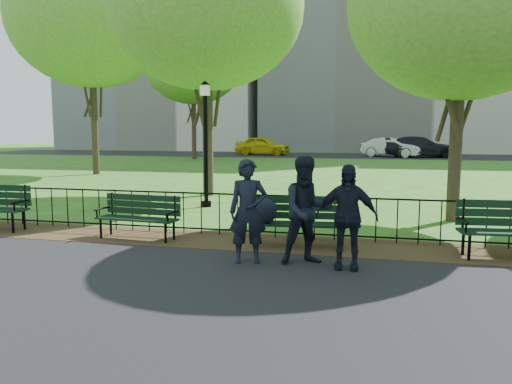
% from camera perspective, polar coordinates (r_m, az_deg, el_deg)
% --- Properties ---
extents(ground, '(120.00, 120.00, 0.00)m').
position_cam_1_polar(ground, '(8.28, 3.64, -8.38)').
color(ground, '#345616').
extents(asphalt_path, '(60.00, 9.20, 0.01)m').
position_cam_1_polar(asphalt_path, '(5.15, -3.11, -18.25)').
color(asphalt_path, black).
rests_on(asphalt_path, ground).
extents(dirt_strip, '(60.00, 1.60, 0.01)m').
position_cam_1_polar(dirt_strip, '(9.71, 5.15, -5.97)').
color(dirt_strip, '#362A16').
rests_on(dirt_strip, ground).
extents(far_street, '(70.00, 9.00, 0.01)m').
position_cam_1_polar(far_street, '(42.94, 11.59, 4.08)').
color(far_street, black).
rests_on(far_street, ground).
extents(iron_fence, '(24.06, 0.06, 1.00)m').
position_cam_1_polar(iron_fence, '(10.10, 5.59, -2.65)').
color(iron_fence, black).
rests_on(iron_fence, ground).
extents(apartment_west, '(22.00, 15.00, 26.00)m').
position_cam_1_polar(apartment_west, '(61.49, -9.60, 17.18)').
color(apartment_west, silver).
rests_on(apartment_west, ground).
extents(apartment_mid, '(24.00, 15.00, 30.00)m').
position_cam_1_polar(apartment_mid, '(57.31, 14.57, 19.85)').
color(apartment_mid, '#BAB5AA').
rests_on(apartment_mid, ground).
extents(park_bench_main, '(1.84, 0.74, 1.02)m').
position_cam_1_polar(park_bench_main, '(9.40, 3.12, -2.49)').
color(park_bench_main, black).
rests_on(park_bench_main, ground).
extents(park_bench_left_a, '(1.75, 0.69, 0.97)m').
position_cam_1_polar(park_bench_left_a, '(10.40, -13.19, -2.22)').
color(park_bench_left_a, black).
rests_on(park_bench_left_a, ground).
extents(lamppost, '(0.32, 0.32, 3.57)m').
position_cam_1_polar(lamppost, '(14.30, -5.78, 6.04)').
color(lamppost, black).
rests_on(lamppost, ground).
extents(tree_near_w, '(6.38, 6.38, 8.90)m').
position_cam_1_polar(tree_near_w, '(17.29, -5.71, 20.37)').
color(tree_near_w, '#2D2116').
rests_on(tree_near_w, ground).
extents(tree_near_e, '(5.29, 5.29, 7.38)m').
position_cam_1_polar(tree_near_e, '(13.20, 22.55, 19.35)').
color(tree_near_e, '#2D2116').
rests_on(tree_near_e, ground).
extents(tree_mid_w, '(7.74, 7.74, 10.79)m').
position_cam_1_polar(tree_mid_w, '(26.49, -18.41, 18.31)').
color(tree_mid_w, '#2D2116').
rests_on(tree_mid_w, ground).
extents(tree_far_w, '(7.44, 7.44, 10.36)m').
position_cam_1_polar(tree_far_w, '(38.00, -7.22, 14.65)').
color(tree_far_w, '#2D2116').
rests_on(tree_far_w, ground).
extents(person_left, '(0.72, 0.57, 1.73)m').
position_cam_1_polar(person_left, '(8.22, -0.91, -2.22)').
color(person_left, black).
rests_on(person_left, asphalt_path).
extents(person_mid, '(0.97, 0.75, 1.77)m').
position_cam_1_polar(person_mid, '(8.21, 5.84, -2.11)').
color(person_mid, black).
rests_on(person_mid, asphalt_path).
extents(person_right, '(0.98, 0.40, 1.67)m').
position_cam_1_polar(person_right, '(8.01, 10.32, -2.80)').
color(person_right, black).
rests_on(person_right, asphalt_path).
extents(taxi, '(4.83, 2.17, 1.61)m').
position_cam_1_polar(taxi, '(43.29, 0.77, 5.33)').
color(taxi, yellow).
rests_on(taxi, far_street).
extents(sedan_silver, '(4.99, 3.27, 1.56)m').
position_cam_1_polar(sedan_silver, '(41.38, 15.28, 4.95)').
color(sedan_silver, '#B8BAC0').
rests_on(sedan_silver, far_street).
extents(sedan_dark, '(5.85, 2.82, 1.64)m').
position_cam_1_polar(sedan_dark, '(41.58, 18.24, 4.91)').
color(sedan_dark, black).
rests_on(sedan_dark, far_street).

